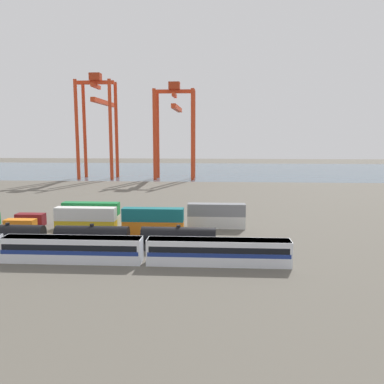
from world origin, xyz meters
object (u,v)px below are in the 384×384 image
at_px(freight_tank_row, 92,237).
at_px(gantry_crane_central, 175,120).
at_px(shipping_container_9, 91,220).
at_px(shipping_container_3, 86,227).
at_px(gantry_crane_west, 98,115).
at_px(passenger_train, 72,248).

bearing_deg(freight_tank_row, gantry_crane_central, 88.39).
xyz_separation_m(shipping_container_9, gantry_crane_central, (8.49, 96.00, 24.82)).
bearing_deg(shipping_container_3, gantry_crane_west, 104.91).
relative_size(passenger_train, gantry_crane_west, 1.43).
xyz_separation_m(shipping_container_3, gantry_crane_central, (7.71, 101.81, 24.82)).
bearing_deg(shipping_container_3, shipping_container_9, 97.65).
bearing_deg(gantry_crane_west, gantry_crane_central, -0.39).
height_order(passenger_train, shipping_container_3, passenger_train).
bearing_deg(gantry_crane_central, freight_tank_row, -91.61).
xyz_separation_m(freight_tank_row, gantry_crane_west, (-31.73, 112.40, 26.42)).
distance_m(freight_tank_row, gantry_crane_west, 119.74).
bearing_deg(gantry_crane_central, shipping_container_3, -94.33).
distance_m(gantry_crane_west, gantry_crane_central, 34.96).
height_order(shipping_container_3, gantry_crane_central, gantry_crane_central).
height_order(shipping_container_3, shipping_container_9, same).
height_order(passenger_train, gantry_crane_west, gantry_crane_west).
bearing_deg(passenger_train, shipping_container_9, 100.95).
bearing_deg(shipping_container_9, freight_tank_row, -71.71).
bearing_deg(passenger_train, freight_tank_row, 84.29).
distance_m(passenger_train, freight_tank_row, 7.59).
xyz_separation_m(passenger_train, freight_tank_row, (0.75, 7.55, -0.15)).
relative_size(gantry_crane_west, gantry_crane_central, 1.10).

